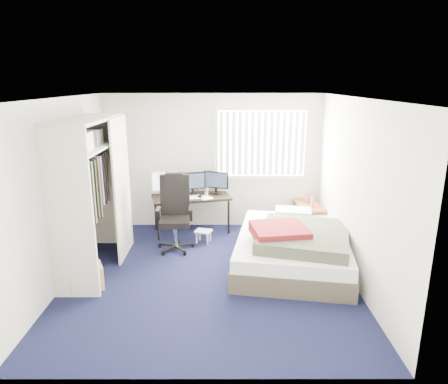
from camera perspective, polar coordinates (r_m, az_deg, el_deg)
ground at (r=5.91m, az=-2.06°, el=-11.74°), size 4.20×4.20×0.00m
room_shell at (r=5.38m, az=-2.21°, el=2.70°), size 4.20×4.20×4.20m
window_assembly at (r=7.40m, az=5.39°, el=6.88°), size 1.72×0.09×1.32m
closet at (r=5.98m, az=-18.33°, el=1.65°), size 0.64×1.84×2.22m
desk at (r=7.30m, az=-4.72°, el=-0.25°), size 1.51×0.97×1.15m
office_chair at (r=6.68m, az=-6.98°, el=-4.02°), size 0.62×0.62×1.26m
footstool at (r=6.95m, az=-2.95°, el=-5.89°), size 0.32×0.29×0.22m
nightstand at (r=7.44m, az=11.97°, el=-2.20°), size 0.48×0.83×0.73m
bed at (r=6.19m, az=9.85°, el=-7.60°), size 1.98×2.43×0.71m
pine_box at (r=5.79m, az=-19.12°, el=-11.48°), size 0.52×0.47×0.32m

